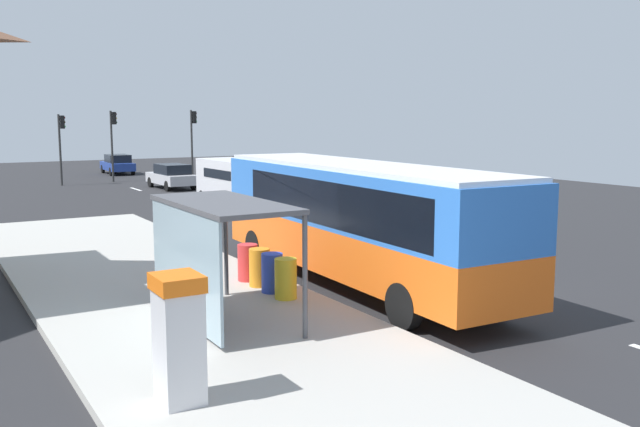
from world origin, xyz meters
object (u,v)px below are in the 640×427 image
(ticket_machine, at_px, (179,338))
(traffic_light_far_side, at_px, (61,138))
(bus_shelter, at_px, (209,231))
(bus, at_px, (355,216))
(recycling_bin_blue, at_px, (272,273))
(sedan_near, at_px, (172,176))
(recycling_bin_red, at_px, (248,262))
(recycling_bin_orange, at_px, (259,267))
(traffic_light_near_side, at_px, (193,134))
(traffic_light_median, at_px, (113,135))
(sedan_far, at_px, (118,164))
(recycling_bin_yellow, at_px, (286,279))
(white_van, at_px, (236,179))

(ticket_machine, bearing_deg, traffic_light_far_side, 82.01)
(bus_shelter, bearing_deg, bus, 19.80)
(bus, height_order, recycling_bin_blue, bus)
(ticket_machine, bearing_deg, recycling_bin_blue, 51.14)
(bus, relative_size, sedan_near, 2.48)
(bus, distance_m, recycling_bin_red, 3.04)
(bus, bearing_deg, ticket_machine, -141.60)
(bus, xyz_separation_m, recycling_bin_orange, (-2.49, 0.57, -1.19))
(ticket_machine, bearing_deg, bus, 38.40)
(ticket_machine, xyz_separation_m, traffic_light_near_side, (13.82, 36.40, 2.08))
(recycling_bin_blue, distance_m, traffic_light_median, 33.31)
(bus, height_order, sedan_far, bus)
(sedan_near, distance_m, bus_shelter, 29.48)
(recycling_bin_yellow, height_order, traffic_light_median, traffic_light_median)
(recycling_bin_red, height_order, bus_shelter, bus_shelter)
(ticket_machine, xyz_separation_m, bus_shelter, (1.90, 3.54, 0.93))
(ticket_machine, height_order, traffic_light_far_side, traffic_light_far_side)
(recycling_bin_blue, bearing_deg, traffic_light_median, 82.03)
(white_van, relative_size, sedan_far, 1.18)
(ticket_machine, bearing_deg, recycling_bin_orange, 54.68)
(recycling_bin_yellow, bearing_deg, ticket_machine, -133.03)
(sedan_far, xyz_separation_m, ticket_machine, (-10.62, -44.50, 0.38))
(ticket_machine, bearing_deg, bus_shelter, 61.74)
(recycling_bin_orange, bearing_deg, traffic_light_median, 81.86)
(bus_shelter, bearing_deg, traffic_light_far_side, 84.37)
(recycling_bin_red, relative_size, bus_shelter, 0.24)
(ticket_machine, relative_size, bus_shelter, 0.48)
(recycling_bin_yellow, relative_size, recycling_bin_orange, 1.00)
(sedan_near, distance_m, recycling_bin_yellow, 28.03)
(recycling_bin_red, distance_m, traffic_light_median, 31.92)
(sedan_near, bearing_deg, traffic_light_near_side, 55.86)
(sedan_near, distance_m, sedan_far, 12.82)
(white_van, xyz_separation_m, recycling_bin_blue, (-6.40, -16.59, -0.69))
(white_van, distance_m, recycling_bin_red, 16.49)
(recycling_bin_orange, xyz_separation_m, traffic_light_near_side, (9.70, 30.59, 2.60))
(bus, relative_size, traffic_light_median, 2.30)
(sedan_far, bearing_deg, recycling_bin_red, -99.71)
(traffic_light_near_side, xyz_separation_m, bus_shelter, (-11.91, -32.85, -1.16))
(sedan_far, bearing_deg, traffic_light_far_side, -126.44)
(traffic_light_median, bearing_deg, traffic_light_far_side, -167.11)
(recycling_bin_red, bearing_deg, traffic_light_median, 81.69)
(recycling_bin_orange, distance_m, traffic_light_near_side, 32.19)
(sedan_far, bearing_deg, recycling_bin_orange, -99.53)
(recycling_bin_red, distance_m, traffic_light_far_side, 30.80)
(traffic_light_far_side, bearing_deg, recycling_bin_yellow, -91.93)
(traffic_light_median, bearing_deg, recycling_bin_yellow, -97.80)
(recycling_bin_orange, height_order, traffic_light_near_side, traffic_light_near_side)
(traffic_light_median, bearing_deg, recycling_bin_orange, -98.14)
(sedan_near, xyz_separation_m, recycling_bin_blue, (-6.50, -26.57, -0.14))
(white_van, relative_size, recycling_bin_yellow, 5.55)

